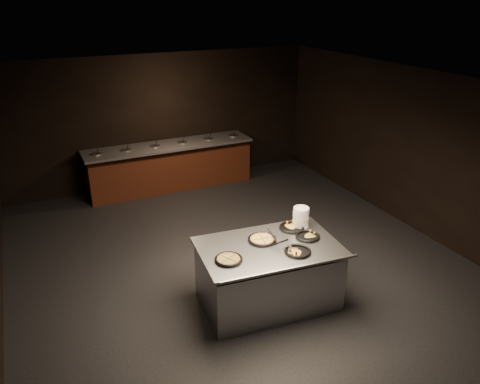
{
  "coord_description": "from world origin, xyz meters",
  "views": [
    {
      "loc": [
        -2.78,
        -5.97,
        4.12
      ],
      "look_at": [
        0.18,
        0.3,
        1.11
      ],
      "focal_mm": 35.0,
      "sensor_mm": 36.0,
      "label": 1
    }
  ],
  "objects": [
    {
      "name": "pan_cheese_whole",
      "position": [
        -0.07,
        -0.95,
        0.93
      ],
      "size": [
        0.4,
        0.4,
        0.04
      ],
      "rotation": [
        0.0,
        0.0,
        -0.13
      ],
      "color": "black",
      "rests_on": "serving_counter"
    },
    {
      "name": "room",
      "position": [
        0.0,
        0.0,
        1.45
      ],
      "size": [
        7.02,
        8.02,
        2.92
      ],
      "color": "black",
      "rests_on": "ground"
    },
    {
      "name": "serving_counter",
      "position": [
        -0.06,
        -1.12,
        0.44
      ],
      "size": [
        2.01,
        1.4,
        0.92
      ],
      "rotation": [
        0.0,
        0.0,
        -0.1
      ],
      "color": "silver",
      "rests_on": "ground"
    },
    {
      "name": "salad_bar",
      "position": [
        0.0,
        3.56,
        0.44
      ],
      "size": [
        3.7,
        0.83,
        1.18
      ],
      "color": "#5B2415",
      "rests_on": "ground"
    },
    {
      "name": "server_left",
      "position": [
        0.02,
        -1.01,
        1.0
      ],
      "size": [
        0.13,
        0.36,
        0.17
      ],
      "rotation": [
        0.0,
        0.0,
        1.78
      ],
      "color": "silver",
      "rests_on": "serving_counter"
    },
    {
      "name": "plate_stack",
      "position": [
        0.65,
        -0.8,
        1.06
      ],
      "size": [
        0.23,
        0.23,
        0.29
      ],
      "primitive_type": "cylinder",
      "color": "white",
      "rests_on": "serving_counter"
    },
    {
      "name": "pan_veggie_slices",
      "position": [
        0.55,
        -1.15,
        0.93
      ],
      "size": [
        0.34,
        0.34,
        0.04
      ],
      "rotation": [
        0.0,
        0.0,
        -0.25
      ],
      "color": "black",
      "rests_on": "serving_counter"
    },
    {
      "name": "pan_cheese_slices_b",
      "position": [
        0.21,
        -1.44,
        0.93
      ],
      "size": [
        0.36,
        0.36,
        0.04
      ],
      "rotation": [
        0.0,
        0.0,
        2.16
      ],
      "color": "black",
      "rests_on": "serving_counter"
    },
    {
      "name": "pan_veggie_whole",
      "position": [
        -0.71,
        -1.23,
        0.93
      ],
      "size": [
        0.37,
        0.37,
        0.04
      ],
      "rotation": [
        0.0,
        0.0,
        0.47
      ],
      "color": "black",
      "rests_on": "serving_counter"
    },
    {
      "name": "pan_cheese_slices_a",
      "position": [
        0.49,
        -0.82,
        0.93
      ],
      "size": [
        0.37,
        0.37,
        0.04
      ],
      "rotation": [
        0.0,
        0.0,
        0.8
      ],
      "color": "black",
      "rests_on": "serving_counter"
    },
    {
      "name": "server_right",
      "position": [
        0.07,
        -1.3,
        1.0
      ],
      "size": [
        0.32,
        0.26,
        0.18
      ],
      "rotation": [
        0.0,
        0.0,
        -0.6
      ],
      "color": "silver",
      "rests_on": "serving_counter"
    }
  ]
}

